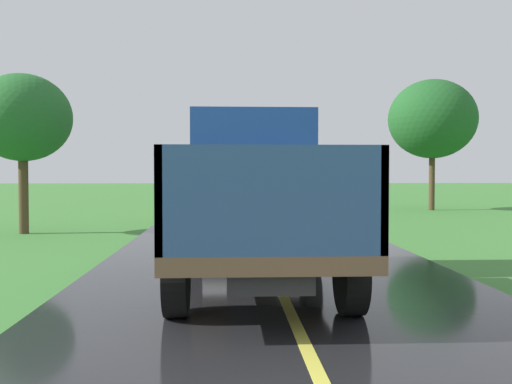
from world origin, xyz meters
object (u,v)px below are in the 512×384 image
banana_truck_near (255,193)px  roadside_tree_mid_right (432,119)px  roadside_tree_near_left (23,118)px  banana_truck_far (231,181)px

banana_truck_near → roadside_tree_mid_right: (9.32, 18.07, 2.87)m
banana_truck_near → roadside_tree_mid_right: 20.54m
roadside_tree_near_left → roadside_tree_mid_right: size_ratio=0.75×
banana_truck_near → roadside_tree_near_left: 10.47m
banana_truck_near → roadside_tree_near_left: (-6.45, 8.02, 1.92)m
banana_truck_near → roadside_tree_near_left: roadside_tree_near_left is taller
banana_truck_far → roadside_tree_mid_right: roadside_tree_mid_right is taller
roadside_tree_mid_right → banana_truck_near: bearing=-117.3°
banana_truck_near → roadside_tree_mid_right: roadside_tree_mid_right is taller
banana_truck_far → roadside_tree_mid_right: size_ratio=0.93×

